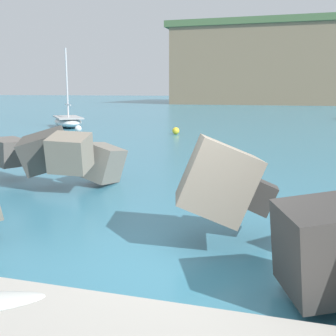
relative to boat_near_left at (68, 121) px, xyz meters
The scene contains 5 objects.
ground_plane 26.13m from the boat_near_left, 56.18° to the right, with size 400.00×400.00×0.00m, color teal.
breakwater_jetty 23.60m from the boat_near_left, 57.32° to the right, with size 32.97×7.41×2.17m.
boat_near_left is the anchor object (origin of this frame).
mooring_buoy_inner 3.93m from the boat_near_left, 50.87° to the right, with size 0.44×0.44×0.44m.
mooring_buoy_middle 9.39m from the boat_near_left, 16.51° to the right, with size 0.44×0.44×0.44m.
Camera 1 is at (1.46, -6.24, 2.69)m, focal length 45.40 mm.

